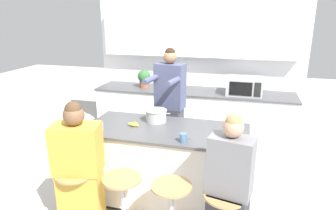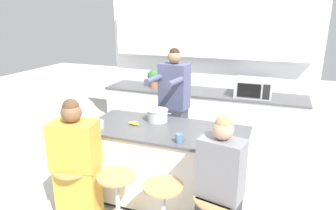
# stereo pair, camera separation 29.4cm
# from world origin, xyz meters

# --- Properties ---
(ground_plane) EXTENTS (16.00, 16.00, 0.00)m
(ground_plane) POSITION_xyz_m (0.00, 0.00, 0.00)
(ground_plane) COLOR beige
(wall_back) EXTENTS (3.43, 0.22, 2.70)m
(wall_back) POSITION_xyz_m (0.00, 1.95, 1.54)
(wall_back) COLOR white
(wall_back) RESTS_ON ground_plane
(back_counter) EXTENTS (3.19, 0.64, 0.94)m
(back_counter) POSITION_xyz_m (0.00, 1.64, 0.47)
(back_counter) COLOR white
(back_counter) RESTS_ON ground_plane
(kitchen_island) EXTENTS (1.80, 0.82, 0.91)m
(kitchen_island) POSITION_xyz_m (0.00, 0.00, 0.46)
(kitchen_island) COLOR black
(kitchen_island) RESTS_ON ground_plane
(bar_stool_leftmost) EXTENTS (0.38, 0.38, 0.65)m
(bar_stool_leftmost) POSITION_xyz_m (-0.72, -0.73, 0.36)
(bar_stool_leftmost) COLOR tan
(bar_stool_leftmost) RESTS_ON ground_plane
(bar_stool_center_left) EXTENTS (0.38, 0.38, 0.65)m
(bar_stool_center_left) POSITION_xyz_m (-0.24, -0.69, 0.36)
(bar_stool_center_left) COLOR tan
(bar_stool_center_left) RESTS_ON ground_plane
(person_cooking) EXTENTS (0.44, 0.59, 1.72)m
(person_cooking) POSITION_xyz_m (-0.13, 0.65, 0.86)
(person_cooking) COLOR #383842
(person_cooking) RESTS_ON ground_plane
(person_wrapped_blanket) EXTENTS (0.50, 0.38, 1.36)m
(person_wrapped_blanket) POSITION_xyz_m (-0.70, -0.69, 0.64)
(person_wrapped_blanket) COLOR gold
(person_wrapped_blanket) RESTS_ON ground_plane
(person_seated_near) EXTENTS (0.40, 0.32, 1.37)m
(person_seated_near) POSITION_xyz_m (0.75, -0.69, 0.62)
(person_seated_near) COLOR #333338
(person_seated_near) RESTS_ON ground_plane
(cooking_pot) EXTENTS (0.34, 0.26, 0.14)m
(cooking_pot) POSITION_xyz_m (-0.18, 0.19, 0.98)
(cooking_pot) COLOR #B7BABC
(cooking_pot) RESTS_ON kitchen_island
(fruit_bowl) EXTENTS (0.20, 0.20, 0.07)m
(fruit_bowl) POSITION_xyz_m (-0.75, -0.25, 0.94)
(fruit_bowl) COLOR #B7BABC
(fruit_bowl) RESTS_ON kitchen_island
(coffee_cup_near) EXTENTS (0.11, 0.08, 0.09)m
(coffee_cup_near) POSITION_xyz_m (0.66, -0.25, 0.95)
(coffee_cup_near) COLOR orange
(coffee_cup_near) RESTS_ON kitchen_island
(coffee_cup_far) EXTENTS (0.10, 0.07, 0.09)m
(coffee_cup_far) POSITION_xyz_m (0.26, -0.31, 0.95)
(coffee_cup_far) COLOR #4C7099
(coffee_cup_far) RESTS_ON kitchen_island
(banana_bunch) EXTENTS (0.15, 0.11, 0.05)m
(banana_bunch) POSITION_xyz_m (-0.37, -0.02, 0.93)
(banana_bunch) COLOR yellow
(banana_bunch) RESTS_ON kitchen_island
(microwave) EXTENTS (0.53, 0.41, 0.27)m
(microwave) POSITION_xyz_m (0.80, 1.60, 1.07)
(microwave) COLOR #B2B5B7
(microwave) RESTS_ON back_counter
(potted_plant) EXTENTS (0.21, 0.21, 0.30)m
(potted_plant) POSITION_xyz_m (-0.83, 1.64, 1.10)
(potted_plant) COLOR #93563D
(potted_plant) RESTS_ON back_counter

